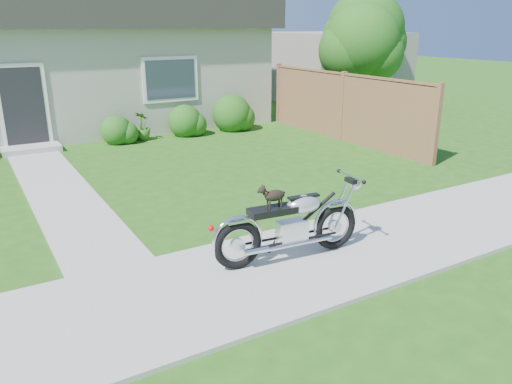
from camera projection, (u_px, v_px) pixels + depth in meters
ground at (251, 276)px, 6.48m from camera, size 80.00×80.00×0.00m
sidewalk at (251, 275)px, 6.47m from camera, size 24.00×2.20×0.04m
walkway at (58, 190)px, 9.82m from camera, size 1.20×8.00×0.03m
house at (58, 57)px, 15.57m from camera, size 12.60×7.03×4.50m
fence at (343, 106)px, 13.92m from camera, size 0.12×6.62×1.90m
tree_near at (366, 45)px, 16.75m from camera, size 2.57×2.51×3.85m
tree_far at (369, 33)px, 18.50m from camera, size 2.88×2.86×4.39m
shrub_row at (105, 129)px, 13.45m from camera, size 10.26×1.19×1.19m
potted_plant_right at (142, 126)px, 14.01m from camera, size 0.60×0.60×0.82m
motorcycle_with_dog at (292, 224)px, 6.76m from camera, size 2.22×0.60×1.09m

